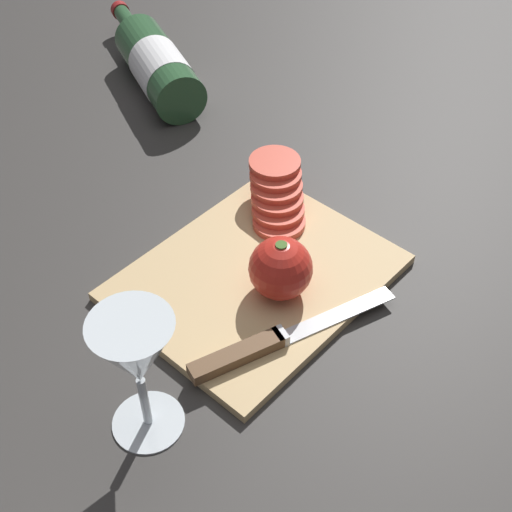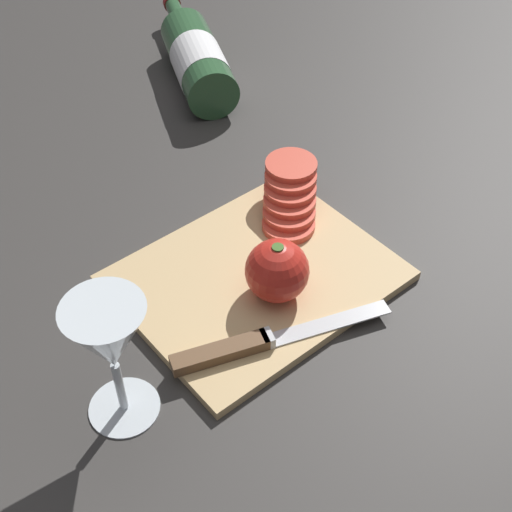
# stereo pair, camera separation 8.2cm
# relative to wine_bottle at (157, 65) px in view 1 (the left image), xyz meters

# --- Properties ---
(ground_plane) EXTENTS (3.00, 3.00, 0.00)m
(ground_plane) POSITION_rel_wine_bottle_xyz_m (-0.25, -0.39, -0.04)
(ground_plane) COLOR #383533
(cutting_board) EXTENTS (0.30, 0.24, 0.01)m
(cutting_board) POSITION_rel_wine_bottle_xyz_m (-0.21, -0.40, -0.03)
(cutting_board) COLOR tan
(cutting_board) RESTS_ON ground_plane
(wine_bottle) EXTENTS (0.18, 0.32, 0.08)m
(wine_bottle) POSITION_rel_wine_bottle_xyz_m (0.00, 0.00, 0.00)
(wine_bottle) COLOR #2D5633
(wine_bottle) RESTS_ON ground_plane
(wine_glass) EXTENTS (0.08, 0.08, 0.15)m
(wine_glass) POSITION_rel_wine_bottle_xyz_m (-0.43, -0.45, 0.07)
(wine_glass) COLOR silver
(wine_glass) RESTS_ON ground_plane
(whole_tomato) EXTENTS (0.07, 0.07, 0.07)m
(whole_tomato) POSITION_rel_wine_bottle_xyz_m (-0.21, -0.44, 0.01)
(whole_tomato) COLOR red
(whole_tomato) RESTS_ON cutting_board
(knife) EXTENTS (0.24, 0.10, 0.01)m
(knife) POSITION_rel_wine_bottle_xyz_m (-0.30, -0.48, -0.02)
(knife) COLOR silver
(knife) RESTS_ON cutting_board
(tomato_slice_stack_near) EXTENTS (0.11, 0.11, 0.05)m
(tomato_slice_stack_near) POSITION_rel_wine_bottle_xyz_m (-0.11, -0.34, -0.00)
(tomato_slice_stack_near) COLOR #DB4C38
(tomato_slice_stack_near) RESTS_ON cutting_board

